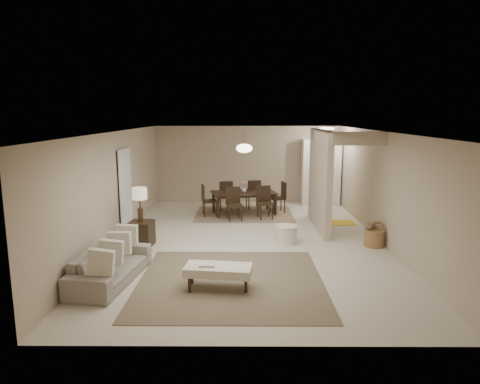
{
  "coord_description": "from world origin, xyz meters",
  "views": [
    {
      "loc": [
        -0.16,
        -9.44,
        2.88
      ],
      "look_at": [
        -0.22,
        0.57,
        1.05
      ],
      "focal_mm": 32.0,
      "sensor_mm": 36.0,
      "label": 1
    }
  ],
  "objects_px": {
    "sofa": "(111,265)",
    "dining_table": "(244,203)",
    "ottoman_bench": "(218,270)",
    "side_table": "(141,233)",
    "wicker_basket": "(374,238)",
    "pantry_cabinet": "(321,172)",
    "round_pouf": "(286,234)"
  },
  "relations": [
    {
      "from": "sofa",
      "to": "wicker_basket",
      "type": "height_order",
      "value": "sofa"
    },
    {
      "from": "wicker_basket",
      "to": "dining_table",
      "type": "bearing_deg",
      "value": 133.1
    },
    {
      "from": "side_table",
      "to": "dining_table",
      "type": "distance_m",
      "value": 3.8
    },
    {
      "from": "pantry_cabinet",
      "to": "wicker_basket",
      "type": "relative_size",
      "value": 4.88
    },
    {
      "from": "ottoman_bench",
      "to": "round_pouf",
      "type": "bearing_deg",
      "value": 68.62
    },
    {
      "from": "sofa",
      "to": "dining_table",
      "type": "xyz_separation_m",
      "value": [
        2.34,
        5.1,
        0.03
      ]
    },
    {
      "from": "round_pouf",
      "to": "dining_table",
      "type": "height_order",
      "value": "dining_table"
    },
    {
      "from": "pantry_cabinet",
      "to": "side_table",
      "type": "xyz_separation_m",
      "value": [
        -4.75,
        -4.46,
        -0.78
      ]
    },
    {
      "from": "pantry_cabinet",
      "to": "ottoman_bench",
      "type": "height_order",
      "value": "pantry_cabinet"
    },
    {
      "from": "wicker_basket",
      "to": "pantry_cabinet",
      "type": "bearing_deg",
      "value": 95.09
    },
    {
      "from": "dining_table",
      "to": "pantry_cabinet",
      "type": "bearing_deg",
      "value": 17.23
    },
    {
      "from": "pantry_cabinet",
      "to": "ottoman_bench",
      "type": "xyz_separation_m",
      "value": [
        -2.91,
        -6.84,
        -0.73
      ]
    },
    {
      "from": "side_table",
      "to": "round_pouf",
      "type": "height_order",
      "value": "side_table"
    },
    {
      "from": "pantry_cabinet",
      "to": "sofa",
      "type": "bearing_deg",
      "value": -126.3
    },
    {
      "from": "ottoman_bench",
      "to": "dining_table",
      "type": "distance_m",
      "value": 5.42
    },
    {
      "from": "side_table",
      "to": "wicker_basket",
      "type": "bearing_deg",
      "value": -0.3
    },
    {
      "from": "wicker_basket",
      "to": "round_pouf",
      "type": "bearing_deg",
      "value": 172.95
    },
    {
      "from": "wicker_basket",
      "to": "dining_table",
      "type": "relative_size",
      "value": 0.23
    },
    {
      "from": "pantry_cabinet",
      "to": "sofa",
      "type": "distance_m",
      "value": 8.14
    },
    {
      "from": "dining_table",
      "to": "sofa",
      "type": "bearing_deg",
      "value": -127.77
    },
    {
      "from": "ottoman_bench",
      "to": "side_table",
      "type": "bearing_deg",
      "value": 134.7
    },
    {
      "from": "side_table",
      "to": "wicker_basket",
      "type": "xyz_separation_m",
      "value": [
        5.15,
        -0.03,
        -0.09
      ]
    },
    {
      "from": "sofa",
      "to": "round_pouf",
      "type": "distance_m",
      "value": 4.0
    },
    {
      "from": "dining_table",
      "to": "side_table",
      "type": "bearing_deg",
      "value": -140.26
    },
    {
      "from": "side_table",
      "to": "pantry_cabinet",
      "type": "bearing_deg",
      "value": 43.2
    },
    {
      "from": "pantry_cabinet",
      "to": "ottoman_bench",
      "type": "distance_m",
      "value": 7.47
    },
    {
      "from": "side_table",
      "to": "dining_table",
      "type": "height_order",
      "value": "dining_table"
    },
    {
      "from": "ottoman_bench",
      "to": "wicker_basket",
      "type": "distance_m",
      "value": 4.06
    },
    {
      "from": "sofa",
      "to": "wicker_basket",
      "type": "relative_size",
      "value": 4.63
    },
    {
      "from": "ottoman_bench",
      "to": "wicker_basket",
      "type": "height_order",
      "value": "ottoman_bench"
    },
    {
      "from": "sofa",
      "to": "wicker_basket",
      "type": "distance_m",
      "value": 5.59
    },
    {
      "from": "pantry_cabinet",
      "to": "dining_table",
      "type": "distance_m",
      "value": 2.94
    }
  ]
}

